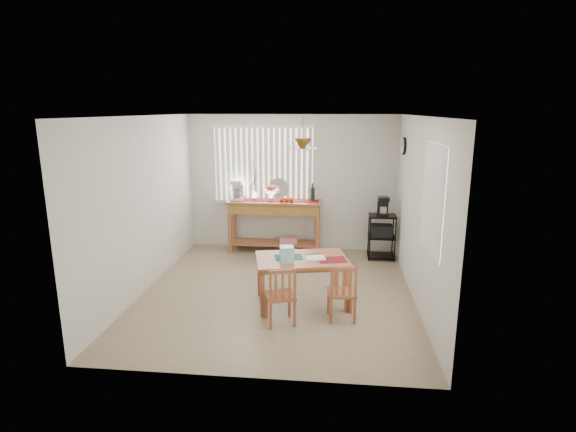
# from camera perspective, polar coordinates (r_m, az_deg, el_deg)

# --- Properties ---
(ground) EXTENTS (4.00, 4.50, 0.01)m
(ground) POSITION_cam_1_polar(r_m,az_deg,el_deg) (6.89, -1.32, -9.61)
(ground) COLOR #9B8769
(room_shell) EXTENTS (4.20, 4.70, 2.70)m
(room_shell) POSITION_cam_1_polar(r_m,az_deg,el_deg) (6.43, -1.35, 4.48)
(room_shell) COLOR silver
(room_shell) RESTS_ON ground
(sideboard) EXTENTS (1.77, 0.50, 1.00)m
(sideboard) POSITION_cam_1_polar(r_m,az_deg,el_deg) (8.57, -1.66, 0.32)
(sideboard) COLOR #AB5F3A
(sideboard) RESTS_ON ground
(sideboard_items) EXTENTS (1.69, 0.43, 0.76)m
(sideboard_items) POSITION_cam_1_polar(r_m,az_deg,el_deg) (8.54, -3.62, 3.04)
(sideboard_items) COLOR maroon
(sideboard_items) RESTS_ON sideboard
(wire_cart) EXTENTS (0.48, 0.39, 0.82)m
(wire_cart) POSITION_cam_1_polar(r_m,az_deg,el_deg) (8.38, 11.82, -2.07)
(wire_cart) COLOR black
(wire_cart) RESTS_ON ground
(cart_items) EXTENTS (0.19, 0.23, 0.34)m
(cart_items) POSITION_cam_1_polar(r_m,az_deg,el_deg) (8.27, 11.97, 1.18)
(cart_items) COLOR black
(cart_items) RESTS_ON wire_cart
(dining_table) EXTENTS (1.40, 1.06, 0.67)m
(dining_table) POSITION_cam_1_polar(r_m,az_deg,el_deg) (6.30, 1.76, -6.01)
(dining_table) COLOR #AB5F3A
(dining_table) RESTS_ON ground
(table_items) EXTENTS (1.03, 0.46, 0.22)m
(table_items) POSITION_cam_1_polar(r_m,az_deg,el_deg) (6.13, 0.78, -5.00)
(table_items) COLOR #147559
(table_items) RESTS_ON dining_table
(chair_left) EXTENTS (0.45, 0.45, 0.78)m
(chair_left) POSITION_cam_1_polar(r_m,az_deg,el_deg) (5.78, -0.93, -10.11)
(chair_left) COLOR #AB5F3A
(chair_left) RESTS_ON ground
(chair_right) EXTENTS (0.39, 0.39, 0.77)m
(chair_right) POSITION_cam_1_polar(r_m,az_deg,el_deg) (5.93, 6.88, -9.65)
(chair_right) COLOR #AB5F3A
(chair_right) RESTS_ON ground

